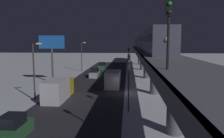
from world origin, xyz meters
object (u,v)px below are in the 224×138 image
Objects in this scene: sedan_green_2 at (12,129)px; commercial_billboard at (52,47)px; subway_train at (143,41)px; traffic_light_mid at (129,59)px; delivery_van at (113,79)px; traffic_light_near at (129,74)px; sedan_silver at (95,73)px; box_truck at (58,89)px; sedan_green at (102,66)px; rail_signal at (169,23)px.

sedan_green_2 is 25.36m from commercial_billboard.
subway_train is 11.57× the size of traffic_light_mid.
subway_train is 17.67× the size of sedan_green_2.
delivery_van is 13.00m from commercial_billboard.
traffic_light_near is at bearing 83.87° from subway_train.
subway_train is 18.19m from sedan_silver.
sedan_silver is 0.67× the size of traffic_light_mid.
sedan_green_2 is 22.85m from delivery_van.
subway_train is 8.32× the size of commercial_billboard.
sedan_green is at bearing -93.44° from box_truck.
subway_train is at bearing -106.66° from sedan_green_2.
commercial_billboard is at bearing 47.70° from subway_train.
sedan_silver is at bearing 47.08° from subway_train.
sedan_green is at bearing -78.75° from rail_signal.
sedan_green is 24.46m from delivery_van.
sedan_green_2 is 12.62m from traffic_light_near.
box_truck is 1.16× the size of traffic_light_mid.
box_truck is at bearing 86.56° from sedan_green.
commercial_billboard is at bearing -11.03° from delivery_van.
traffic_light_near reaches higher than box_truck.
sedan_green is 38.90m from traffic_light_near.
rail_signal is at bearing 101.19° from delivery_van.
sedan_green_2 is 0.57× the size of delivery_van.
sedan_green is at bearing -107.31° from commercial_billboard.
subway_train is at bearing 171.22° from sedan_green.
traffic_light_near reaches higher than sedan_silver.
traffic_light_near reaches higher than sedan_green_2.
rail_signal is at bearing 88.01° from subway_train.
delivery_van is at bearing 168.97° from commercial_billboard.
box_truck is at bearing 84.08° from sedan_silver.
subway_train is 36.66m from traffic_light_near.
subway_train is at bearing -113.02° from box_truck.
delivery_van is at bearing -126.14° from box_truck.
box_truck is at bearing -53.24° from rail_signal.
rail_signal reaches higher than traffic_light_mid.
commercial_billboard is (14.27, -16.29, 2.63)m from traffic_light_near.
commercial_billboard is (11.57, -2.26, 5.48)m from delivery_van.
traffic_light_mid is (3.90, 13.78, -3.72)m from subway_train.
rail_signal is at bearing 126.76° from box_truck.
delivery_van is at bearing 115.72° from sedan_silver.
delivery_van is at bearing -79.11° from traffic_light_near.
delivery_van reaches higher than sedan_green.
sedan_green is at bearing -78.68° from delivery_van.
rail_signal is 0.54× the size of delivery_van.
commercial_billboard reaches higher than box_truck.
subway_train is 10.01× the size of delivery_van.
traffic_light_near is (-9.50, 4.73, 2.85)m from box_truck.
rail_signal is 31.97m from commercial_billboard.
commercial_billboard reaches higher than sedan_silver.
box_truck is at bearing 53.86° from delivery_van.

